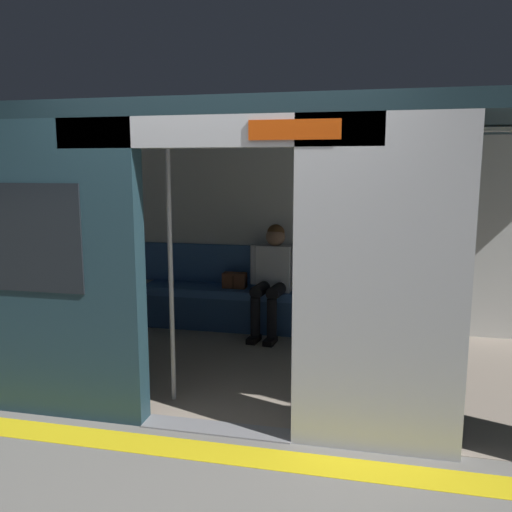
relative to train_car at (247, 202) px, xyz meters
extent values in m
plane|color=gray|center=(-0.08, 1.24, -1.50)|extent=(60.00, 60.00, 0.00)
cube|color=yellow|center=(-0.08, 1.54, -1.50)|extent=(8.00, 0.24, 0.01)
cube|color=#ADAFB5|center=(-1.14, 1.26, -0.44)|extent=(1.06, 0.12, 2.13)
cube|color=black|center=(-1.14, 1.27, -0.18)|extent=(0.59, 0.02, 0.55)
cube|color=black|center=(1.39, 1.32, -0.18)|extent=(1.10, 0.02, 0.76)
cube|color=#ADAFB5|center=(-0.08, 1.24, 0.53)|extent=(2.13, 0.16, 0.20)
cube|color=#BF3F0C|center=(-0.61, 1.33, 0.53)|extent=(0.56, 0.02, 0.12)
cube|color=#15272E|center=(-0.08, -0.07, 0.69)|extent=(6.40, 2.77, 0.12)
cube|color=gray|center=(-0.08, -0.07, -1.50)|extent=(6.08, 2.61, 0.01)
cube|color=silver|center=(-0.08, -1.37, -0.44)|extent=(6.08, 0.10, 2.13)
cube|color=#38609E|center=(-0.08, -1.31, -0.81)|extent=(3.52, 0.06, 0.45)
cube|color=white|center=(-0.08, -0.07, 0.60)|extent=(4.48, 0.16, 0.03)
cube|color=gray|center=(-0.08, 1.24, -1.49)|extent=(1.06, 0.19, 0.01)
cube|color=#38609E|center=(-0.08, -1.09, -1.08)|extent=(3.09, 0.44, 0.09)
cube|color=navy|center=(-0.08, -0.89, -1.31)|extent=(3.09, 0.04, 0.38)
cube|color=silver|center=(-0.05, -1.07, -0.78)|extent=(0.40, 0.26, 0.50)
sphere|color=#8C664C|center=(-0.05, -1.07, -0.44)|extent=(0.21, 0.21, 0.21)
sphere|color=brown|center=(-0.06, -1.08, -0.40)|extent=(0.19, 0.19, 0.19)
cylinder|color=silver|center=(-0.28, -1.02, -0.75)|extent=(0.08, 0.08, 0.44)
cylinder|color=silver|center=(0.18, -1.07, -0.75)|extent=(0.08, 0.08, 0.44)
cylinder|color=black|center=(-0.12, -0.87, -0.98)|extent=(0.18, 0.41, 0.14)
cylinder|color=black|center=(0.06, -0.89, -0.98)|extent=(0.18, 0.41, 0.14)
cylinder|color=black|center=(-0.10, -0.67, -1.25)|extent=(0.10, 0.10, 0.43)
cylinder|color=black|center=(0.08, -0.69, -1.25)|extent=(0.10, 0.10, 0.43)
cube|color=black|center=(-0.09, -0.62, -1.47)|extent=(0.13, 0.23, 0.06)
cube|color=black|center=(0.09, -0.64, -1.47)|extent=(0.13, 0.23, 0.06)
cube|color=brown|center=(0.41, -1.09, -0.95)|extent=(0.26, 0.14, 0.17)
cube|color=#472718|center=(0.41, -1.01, -0.96)|extent=(0.02, 0.01, 0.14)
cube|color=#26598C|center=(-0.47, -1.13, -1.02)|extent=(0.15, 0.22, 0.03)
cylinder|color=silver|center=(0.40, 0.84, -0.45)|extent=(0.04, 0.04, 2.11)
cylinder|color=silver|center=(-0.55, 0.82, -0.45)|extent=(0.04, 0.04, 2.11)
camera|label=1|loc=(-1.10, 4.56, 0.31)|focal=37.41mm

